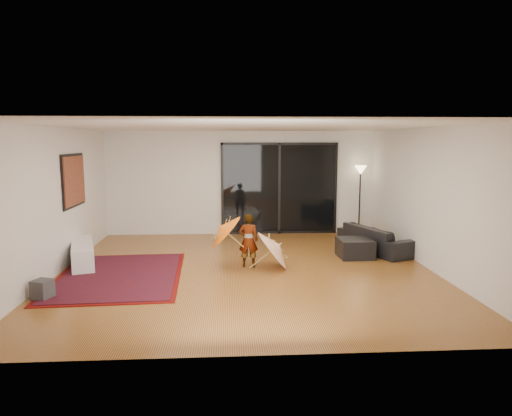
{
  "coord_description": "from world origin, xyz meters",
  "views": [
    {
      "loc": [
        -0.34,
        -8.42,
        2.44
      ],
      "look_at": [
        0.21,
        0.68,
        1.1
      ],
      "focal_mm": 32.0,
      "sensor_mm": 36.0,
      "label": 1
    }
  ],
  "objects": [
    {
      "name": "wall_front",
      "position": [
        0.0,
        -3.5,
        1.35
      ],
      "size": [
        7.0,
        0.0,
        7.0
      ],
      "primitive_type": "plane",
      "rotation": [
        -1.57,
        0.0,
        0.0
      ],
      "color": "silver",
      "rests_on": "floor"
    },
    {
      "name": "sofa",
      "position": [
        2.95,
        1.37,
        0.28
      ],
      "size": [
        1.41,
        2.08,
        0.57
      ],
      "primitive_type": "imported",
      "rotation": [
        0.0,
        0.0,
        1.95
      ],
      "color": "black",
      "rests_on": "floor"
    },
    {
      "name": "media_console",
      "position": [
        -3.25,
        0.61,
        0.22
      ],
      "size": [
        0.86,
        1.64,
        0.44
      ],
      "primitive_type": "cube",
      "rotation": [
        0.0,
        0.0,
        0.31
      ],
      "color": "white",
      "rests_on": "floor"
    },
    {
      "name": "wall_left",
      "position": [
        -3.5,
        0.0,
        1.35
      ],
      "size": [
        0.0,
        7.0,
        7.0
      ],
      "primitive_type": "plane",
      "rotation": [
        1.57,
        0.0,
        1.57
      ],
      "color": "silver",
      "rests_on": "floor"
    },
    {
      "name": "painting",
      "position": [
        -3.46,
        1.0,
        1.65
      ],
      "size": [
        0.04,
        1.28,
        1.08
      ],
      "color": "black",
      "rests_on": "wall_left"
    },
    {
      "name": "ceiling",
      "position": [
        0.0,
        0.0,
        2.7
      ],
      "size": [
        7.0,
        7.0,
        0.0
      ],
      "primitive_type": "plane",
      "rotation": [
        3.14,
        0.0,
        0.0
      ],
      "color": "white",
      "rests_on": "wall_back"
    },
    {
      "name": "floor",
      "position": [
        0.0,
        0.0,
        0.0
      ],
      "size": [
        7.0,
        7.0,
        0.0
      ],
      "primitive_type": "plane",
      "color": "#A6652D",
      "rests_on": "ground"
    },
    {
      "name": "persian_rug",
      "position": [
        -2.34,
        -0.24,
        0.01
      ],
      "size": [
        2.34,
        3.17,
        0.02
      ],
      "rotation": [
        0.0,
        0.0,
        0.05
      ],
      "color": "#5D0A08",
      "rests_on": "floor"
    },
    {
      "name": "speaker",
      "position": [
        -3.25,
        -1.39,
        0.15
      ],
      "size": [
        0.34,
        0.34,
        0.3
      ],
      "primitive_type": "cube",
      "rotation": [
        0.0,
        0.0,
        -0.35
      ],
      "color": "#424244",
      "rests_on": "floor"
    },
    {
      "name": "ottoman",
      "position": [
        2.33,
        0.86,
        0.2
      ],
      "size": [
        0.71,
        0.71,
        0.39
      ],
      "primitive_type": "cube",
      "rotation": [
        0.0,
        0.0,
        0.02
      ],
      "color": "black",
      "rests_on": "floor"
    },
    {
      "name": "wall_back",
      "position": [
        0.0,
        3.5,
        1.35
      ],
      "size": [
        7.0,
        0.0,
        7.0
      ],
      "primitive_type": "plane",
      "rotation": [
        1.57,
        0.0,
        0.0
      ],
      "color": "silver",
      "rests_on": "floor"
    },
    {
      "name": "parasol_white",
      "position": [
        0.64,
        0.11,
        0.5
      ],
      "size": [
        0.7,
        0.89,
        0.96
      ],
      "rotation": [
        0.0,
        0.91,
        0.0
      ],
      "color": "white",
      "rests_on": "floor"
    },
    {
      "name": "parasol_orange",
      "position": [
        -0.51,
        0.21,
        0.73
      ],
      "size": [
        0.65,
        0.78,
        0.86
      ],
      "rotation": [
        0.0,
        -0.83,
        0.0
      ],
      "color": "orange",
      "rests_on": "child"
    },
    {
      "name": "child",
      "position": [
        0.04,
        0.26,
        0.53
      ],
      "size": [
        0.4,
        0.28,
        1.05
      ],
      "primitive_type": "imported",
      "rotation": [
        0.0,
        0.0,
        3.07
      ],
      "color": "#999999",
      "rests_on": "floor"
    },
    {
      "name": "floor_lamp",
      "position": [
        3.1,
        3.25,
        1.43
      ],
      "size": [
        0.31,
        0.31,
        1.81
      ],
      "color": "black",
      "rests_on": "floor"
    },
    {
      "name": "wall_right",
      "position": [
        3.5,
        0.0,
        1.35
      ],
      "size": [
        0.0,
        7.0,
        7.0
      ],
      "primitive_type": "plane",
      "rotation": [
        1.57,
        0.0,
        -1.57
      ],
      "color": "silver",
      "rests_on": "floor"
    },
    {
      "name": "sliding_door",
      "position": [
        1.0,
        3.47,
        1.2
      ],
      "size": [
        3.06,
        0.07,
        2.4
      ],
      "color": "black",
      "rests_on": "wall_back"
    }
  ]
}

